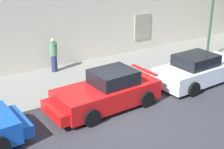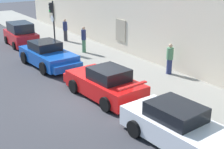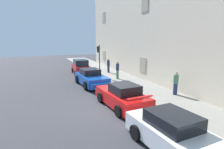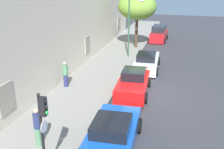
{
  "view_description": "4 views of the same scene",
  "coord_description": "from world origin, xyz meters",
  "px_view_note": "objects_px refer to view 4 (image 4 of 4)",
  "views": [
    {
      "loc": [
        -5.89,
        -9.06,
        5.98
      ],
      "look_at": [
        0.17,
        0.58,
        1.47
      ],
      "focal_mm": 51.46,
      "sensor_mm": 36.0,
      "label": 1
    },
    {
      "loc": [
        11.52,
        -6.61,
        5.99
      ],
      "look_at": [
        0.43,
        1.03,
        1.17
      ],
      "focal_mm": 50.12,
      "sensor_mm": 36.0,
      "label": 2
    },
    {
      "loc": [
        9.71,
        -3.83,
        4.13
      ],
      "look_at": [
        -2.17,
        1.12,
        1.62
      ],
      "focal_mm": 28.78,
      "sensor_mm": 36.0,
      "label": 3
    },
    {
      "loc": [
        -15.69,
        -2.0,
        7.08
      ],
      "look_at": [
        0.86,
        2.46,
        0.87
      ],
      "focal_mm": 43.11,
      "sensor_mm": 36.0,
      "label": 4
    }
  ],
  "objects_px": {
    "sportscar_white_middle": "(147,61)",
    "street_lamp": "(134,16)",
    "sportscar_red_lead": "(114,132)",
    "traffic_light": "(43,123)",
    "pedestrian_bystander": "(38,127)",
    "sportscar_yellow_flank": "(133,85)",
    "tree_near_kerb": "(137,7)",
    "hatchback_parked": "(159,34)",
    "pedestrian_admiring": "(65,74)"
  },
  "relations": [
    {
      "from": "sportscar_yellow_flank",
      "to": "hatchback_parked",
      "type": "bearing_deg",
      "value": -0.14
    },
    {
      "from": "traffic_light",
      "to": "street_lamp",
      "type": "distance_m",
      "value": 16.7
    },
    {
      "from": "sportscar_yellow_flank",
      "to": "traffic_light",
      "type": "relative_size",
      "value": 1.36
    },
    {
      "from": "sportscar_yellow_flank",
      "to": "pedestrian_bystander",
      "type": "relative_size",
      "value": 2.59
    },
    {
      "from": "sportscar_red_lead",
      "to": "traffic_light",
      "type": "distance_m",
      "value": 3.85
    },
    {
      "from": "pedestrian_bystander",
      "to": "pedestrian_admiring",
      "type": "bearing_deg",
      "value": 14.4
    },
    {
      "from": "traffic_light",
      "to": "sportscar_yellow_flank",
      "type": "bearing_deg",
      "value": -9.47
    },
    {
      "from": "sportscar_white_middle",
      "to": "hatchback_parked",
      "type": "relative_size",
      "value": 1.27
    },
    {
      "from": "sportscar_yellow_flank",
      "to": "tree_near_kerb",
      "type": "relative_size",
      "value": 0.85
    },
    {
      "from": "sportscar_yellow_flank",
      "to": "pedestrian_admiring",
      "type": "xyz_separation_m",
      "value": [
        -0.22,
        4.53,
        0.38
      ]
    },
    {
      "from": "hatchback_parked",
      "to": "sportscar_yellow_flank",
      "type": "bearing_deg",
      "value": 179.86
    },
    {
      "from": "sportscar_white_middle",
      "to": "street_lamp",
      "type": "bearing_deg",
      "value": 31.91
    },
    {
      "from": "street_lamp",
      "to": "sportscar_white_middle",
      "type": "bearing_deg",
      "value": -148.09
    },
    {
      "from": "sportscar_red_lead",
      "to": "traffic_light",
      "type": "xyz_separation_m",
      "value": [
        -2.95,
        1.68,
        1.82
      ]
    },
    {
      "from": "sportscar_red_lead",
      "to": "tree_near_kerb",
      "type": "bearing_deg",
      "value": 7.04
    },
    {
      "from": "sportscar_white_middle",
      "to": "tree_near_kerb",
      "type": "distance_m",
      "value": 7.62
    },
    {
      "from": "traffic_light",
      "to": "pedestrian_bystander",
      "type": "bearing_deg",
      "value": 37.48
    },
    {
      "from": "sportscar_white_middle",
      "to": "hatchback_parked",
      "type": "distance_m",
      "value": 10.58
    },
    {
      "from": "sportscar_red_lead",
      "to": "pedestrian_admiring",
      "type": "xyz_separation_m",
      "value": [
        5.45,
        4.77,
        0.37
      ]
    },
    {
      "from": "pedestrian_admiring",
      "to": "sportscar_white_middle",
      "type": "bearing_deg",
      "value": -39.94
    },
    {
      "from": "sportscar_yellow_flank",
      "to": "tree_near_kerb",
      "type": "height_order",
      "value": "tree_near_kerb"
    },
    {
      "from": "tree_near_kerb",
      "to": "traffic_light",
      "type": "height_order",
      "value": "tree_near_kerb"
    },
    {
      "from": "sportscar_yellow_flank",
      "to": "hatchback_parked",
      "type": "xyz_separation_m",
      "value": [
        15.92,
        -0.04,
        0.18
      ]
    },
    {
      "from": "pedestrian_bystander",
      "to": "sportscar_yellow_flank",
      "type": "bearing_deg",
      "value": -22.67
    },
    {
      "from": "sportscar_white_middle",
      "to": "pedestrian_bystander",
      "type": "xyz_separation_m",
      "value": [
        -12.14,
        2.97,
        0.46
      ]
    },
    {
      "from": "sportscar_yellow_flank",
      "to": "tree_near_kerb",
      "type": "bearing_deg",
      "value": 9.25
    },
    {
      "from": "sportscar_red_lead",
      "to": "sportscar_white_middle",
      "type": "relative_size",
      "value": 0.95
    },
    {
      "from": "hatchback_parked",
      "to": "traffic_light",
      "type": "xyz_separation_m",
      "value": [
        -24.54,
        1.48,
        1.66
      ]
    },
    {
      "from": "sportscar_yellow_flank",
      "to": "sportscar_white_middle",
      "type": "height_order",
      "value": "sportscar_yellow_flank"
    },
    {
      "from": "hatchback_parked",
      "to": "tree_near_kerb",
      "type": "bearing_deg",
      "value": 155.23
    },
    {
      "from": "sportscar_white_middle",
      "to": "tree_near_kerb",
      "type": "height_order",
      "value": "tree_near_kerb"
    },
    {
      "from": "sportscar_white_middle",
      "to": "hatchback_parked",
      "type": "xyz_separation_m",
      "value": [
        10.57,
        0.09,
        0.2
      ]
    },
    {
      "from": "pedestrian_bystander",
      "to": "hatchback_parked",
      "type": "bearing_deg",
      "value": -7.22
    },
    {
      "from": "hatchback_parked",
      "to": "pedestrian_bystander",
      "type": "xyz_separation_m",
      "value": [
        -22.71,
        2.88,
        0.26
      ]
    },
    {
      "from": "sportscar_red_lead",
      "to": "sportscar_white_middle",
      "type": "distance_m",
      "value": 11.01
    },
    {
      "from": "sportscar_red_lead",
      "to": "pedestrian_admiring",
      "type": "height_order",
      "value": "pedestrian_admiring"
    },
    {
      "from": "hatchback_parked",
      "to": "traffic_light",
      "type": "height_order",
      "value": "traffic_light"
    },
    {
      "from": "tree_near_kerb",
      "to": "pedestrian_bystander",
      "type": "relative_size",
      "value": 3.03
    },
    {
      "from": "street_lamp",
      "to": "sportscar_red_lead",
      "type": "bearing_deg",
      "value": -172.61
    },
    {
      "from": "sportscar_yellow_flank",
      "to": "pedestrian_bystander",
      "type": "xyz_separation_m",
      "value": [
        -6.79,
        2.84,
        0.44
      ]
    },
    {
      "from": "pedestrian_bystander",
      "to": "traffic_light",
      "type": "bearing_deg",
      "value": -142.52
    },
    {
      "from": "sportscar_red_lead",
      "to": "hatchback_parked",
      "type": "xyz_separation_m",
      "value": [
        21.58,
        0.2,
        0.16
      ]
    },
    {
      "from": "tree_near_kerb",
      "to": "street_lamp",
      "type": "distance_m",
      "value": 3.73
    },
    {
      "from": "sportscar_red_lead",
      "to": "sportscar_yellow_flank",
      "type": "relative_size",
      "value": 1.04
    },
    {
      "from": "sportscar_red_lead",
      "to": "sportscar_white_middle",
      "type": "xyz_separation_m",
      "value": [
        11.01,
        0.11,
        -0.04
      ]
    },
    {
      "from": "traffic_light",
      "to": "pedestrian_bystander",
      "type": "relative_size",
      "value": 1.9
    },
    {
      "from": "hatchback_parked",
      "to": "pedestrian_admiring",
      "type": "height_order",
      "value": "pedestrian_admiring"
    },
    {
      "from": "sportscar_red_lead",
      "to": "pedestrian_bystander",
      "type": "bearing_deg",
      "value": 110.1
    },
    {
      "from": "traffic_light",
      "to": "pedestrian_bystander",
      "type": "xyz_separation_m",
      "value": [
        1.83,
        1.4,
        -1.4
      ]
    },
    {
      "from": "sportscar_red_lead",
      "to": "sportscar_white_middle",
      "type": "height_order",
      "value": "sportscar_red_lead"
    }
  ]
}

